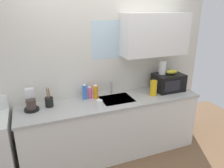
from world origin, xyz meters
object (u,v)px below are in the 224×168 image
at_px(banana_bunch, 172,72).
at_px(dish_soap_bottle_pink, 90,92).
at_px(paper_towel_roll, 162,67).
at_px(dish_soap_bottle_blue, 85,92).
at_px(microwave, 168,82).
at_px(coffee_maker, 31,102).
at_px(mug_white, 100,103).
at_px(dish_soap_bottle_orange, 95,91).
at_px(utensil_crock, 49,102).
at_px(cereal_canister, 153,88).

height_order(banana_bunch, dish_soap_bottle_pink, banana_bunch).
distance_m(paper_towel_roll, dish_soap_bottle_blue, 1.28).
xyz_separation_m(banana_bunch, dish_soap_bottle_blue, (-1.40, 0.14, -0.19)).
bearing_deg(microwave, dish_soap_bottle_pink, 173.10).
xyz_separation_m(microwave, coffee_maker, (-2.09, 0.06, -0.03)).
relative_size(paper_towel_roll, mug_white, 2.32).
relative_size(paper_towel_roll, dish_soap_bottle_blue, 0.89).
xyz_separation_m(dish_soap_bottle_orange, utensil_crock, (-0.67, -0.05, -0.04)).
height_order(dish_soap_bottle_orange, mug_white, dish_soap_bottle_orange).
bearing_deg(cereal_canister, mug_white, -174.24).
bearing_deg(coffee_maker, microwave, -1.64).
distance_m(dish_soap_bottle_orange, dish_soap_bottle_pink, 0.09).
distance_m(dish_soap_bottle_blue, utensil_crock, 0.52).
height_order(dish_soap_bottle_blue, cereal_canister, dish_soap_bottle_blue).
relative_size(dish_soap_bottle_pink, dish_soap_bottle_blue, 0.81).
xyz_separation_m(banana_bunch, utensil_crock, (-1.91, 0.07, -0.23)).
height_order(paper_towel_roll, dish_soap_bottle_pink, paper_towel_roll).
bearing_deg(coffee_maker, dish_soap_bottle_pink, 6.50).
bearing_deg(cereal_canister, paper_towel_roll, 32.01).
bearing_deg(dish_soap_bottle_pink, dish_soap_bottle_blue, -171.56).
height_order(cereal_canister, mug_white, cereal_canister).
height_order(microwave, mug_white, microwave).
relative_size(banana_bunch, cereal_canister, 0.86).
height_order(microwave, banana_bunch, banana_bunch).
height_order(dish_soap_bottle_pink, dish_soap_bottle_blue, dish_soap_bottle_blue).
bearing_deg(banana_bunch, paper_towel_roll, 161.57).
bearing_deg(mug_white, utensil_crock, 157.61).
distance_m(microwave, banana_bunch, 0.18).
bearing_deg(dish_soap_bottle_pink, utensil_crock, -172.10).
height_order(banana_bunch, dish_soap_bottle_orange, banana_bunch).
xyz_separation_m(microwave, dish_soap_bottle_pink, (-1.27, 0.15, -0.04)).
bearing_deg(utensil_crock, microwave, -2.19).
distance_m(dish_soap_bottle_pink, utensil_crock, 0.60).
relative_size(microwave, utensil_crock, 1.64).
bearing_deg(paper_towel_roll, mug_white, -168.03).
xyz_separation_m(paper_towel_roll, utensil_crock, (-1.76, 0.02, -0.31)).
relative_size(paper_towel_roll, utensil_crock, 0.78).
bearing_deg(cereal_canister, coffee_maker, 174.84).
relative_size(paper_towel_roll, cereal_canister, 0.95).
height_order(microwave, dish_soap_bottle_pink, microwave).
distance_m(banana_bunch, coffee_maker, 2.15).
height_order(banana_bunch, coffee_maker, banana_bunch).
bearing_deg(paper_towel_roll, coffee_maker, 179.76).
bearing_deg(paper_towel_roll, dish_soap_bottle_orange, 176.54).
xyz_separation_m(coffee_maker, utensil_crock, (0.23, 0.01, -0.03)).
bearing_deg(paper_towel_roll, utensil_crock, 179.36).
bearing_deg(banana_bunch, cereal_canister, -165.62).
relative_size(paper_towel_roll, dish_soap_bottle_orange, 0.96).
distance_m(paper_towel_roll, dish_soap_bottle_orange, 1.13).
bearing_deg(dish_soap_bottle_blue, dish_soap_bottle_orange, -8.74).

